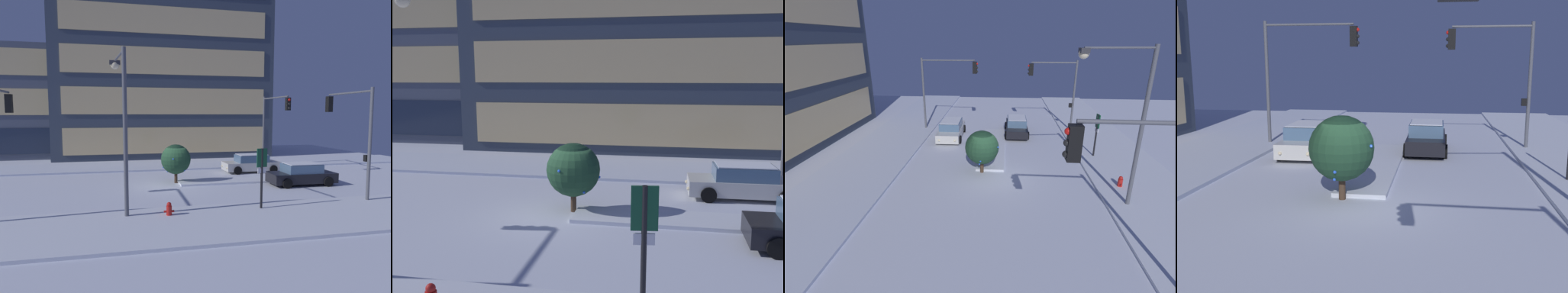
{
  "view_description": "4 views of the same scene",
  "coord_description": "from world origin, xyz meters",
  "views": [
    {
      "loc": [
        -2.93,
        -22.34,
        4.8
      ],
      "look_at": [
        2.21,
        1.85,
        2.43
      ],
      "focal_mm": 30.91,
      "sensor_mm": 36.0,
      "label": 1
    },
    {
      "loc": [
        4.06,
        -15.42,
        5.29
      ],
      "look_at": [
        0.99,
        1.46,
        2.48
      ],
      "focal_mm": 40.12,
      "sensor_mm": 36.0,
      "label": 2
    },
    {
      "loc": [
        -16.55,
        -0.58,
        7.98
      ],
      "look_at": [
        1.0,
        0.85,
        1.57
      ],
      "focal_mm": 27.38,
      "sensor_mm": 36.0,
      "label": 3
    },
    {
      "loc": [
        -13.12,
        -2.32,
        4.35
      ],
      "look_at": [
        1.4,
        -0.15,
        1.6
      ],
      "focal_mm": 41.56,
      "sensor_mm": 36.0,
      "label": 4
    }
  ],
  "objects": [
    {
      "name": "car_far",
      "position": [
        7.41,
        3.84,
        0.71
      ],
      "size": [
        4.82,
        2.11,
        1.49
      ],
      "rotation": [
        0.0,
        0.0,
        3.16
      ],
      "color": "silver",
      "rests_on": "ground"
    },
    {
      "name": "parking_info_sign",
      "position": [
        3.68,
        -6.99,
        2.01
      ],
      "size": [
        0.55,
        0.13,
        3.13
      ],
      "rotation": [
        0.0,
        0.0,
        1.7
      ],
      "color": "black",
      "rests_on": "ground"
    },
    {
      "name": "office_tower_secondary",
      "position": [
        -12.69,
        19.8,
        6.09
      ],
      "size": [
        15.87,
        8.77,
        12.17
      ],
      "color": "#4C5466",
      "rests_on": "ground"
    },
    {
      "name": "ground",
      "position": [
        0.0,
        0.0,
        0.0
      ],
      "size": [
        52.0,
        52.0,
        0.0
      ],
      "primitive_type": "plane",
      "color": "silver"
    },
    {
      "name": "median_strip",
      "position": [
        5.21,
        0.21,
        0.07
      ],
      "size": [
        9.0,
        1.8,
        0.14
      ],
      "primitive_type": "cube",
      "color": "silver",
      "rests_on": "ground"
    },
    {
      "name": "curb_strip_far",
      "position": [
        0.0,
        8.44,
        0.07
      ],
      "size": [
        52.0,
        5.2,
        0.14
      ],
      "primitive_type": "cube",
      "color": "silver",
      "rests_on": "ground"
    },
    {
      "name": "decorated_tree_median",
      "position": [
        0.56,
        0.71,
        1.67
      ],
      "size": [
        2.08,
        2.08,
        2.72
      ],
      "color": "#473323",
      "rests_on": "ground"
    }
  ]
}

